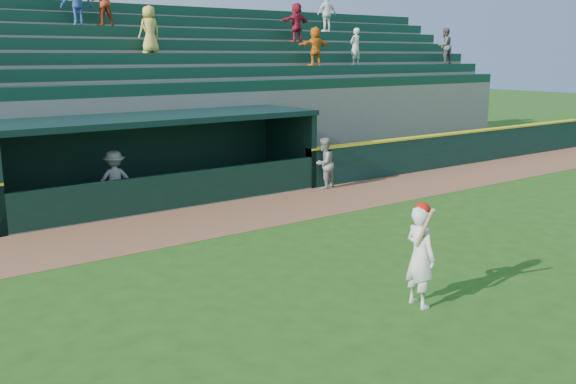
% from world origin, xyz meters
% --- Properties ---
extents(ground, '(120.00, 120.00, 0.00)m').
position_xyz_m(ground, '(0.00, 0.00, 0.00)').
color(ground, '#204B12').
rests_on(ground, ground).
extents(warning_track, '(40.00, 3.00, 0.01)m').
position_xyz_m(warning_track, '(0.00, 4.90, 0.01)').
color(warning_track, brown).
rests_on(warning_track, ground).
extents(field_wall_right, '(15.50, 0.30, 1.20)m').
position_xyz_m(field_wall_right, '(12.25, 6.55, 0.60)').
color(field_wall_right, black).
rests_on(field_wall_right, ground).
extents(wall_stripe_right, '(15.50, 0.32, 0.06)m').
position_xyz_m(wall_stripe_right, '(12.25, 6.55, 1.23)').
color(wall_stripe_right, yellow).
rests_on(wall_stripe_right, field_wall_right).
extents(dugout_player_front, '(0.94, 0.84, 1.61)m').
position_xyz_m(dugout_player_front, '(4.85, 6.23, 0.80)').
color(dugout_player_front, gray).
rests_on(dugout_player_front, ground).
extents(dugout_player_inside, '(1.15, 0.84, 1.61)m').
position_xyz_m(dugout_player_inside, '(-1.44, 7.50, 0.80)').
color(dugout_player_inside, '#A7A8A3').
rests_on(dugout_player_inside, ground).
extents(dugout, '(9.40, 2.80, 2.46)m').
position_xyz_m(dugout, '(0.00, 8.00, 1.36)').
color(dugout, slate).
rests_on(dugout, ground).
extents(stands, '(34.50, 6.25, 7.61)m').
position_xyz_m(stands, '(0.01, 12.56, 2.40)').
color(stands, slate).
rests_on(stands, ground).
extents(batter_at_plate, '(0.54, 0.81, 1.80)m').
position_xyz_m(batter_at_plate, '(-0.05, -2.12, 0.90)').
color(batter_at_plate, silver).
rests_on(batter_at_plate, ground).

